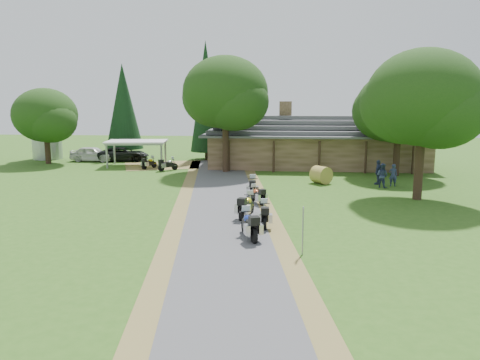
# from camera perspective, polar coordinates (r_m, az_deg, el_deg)

# --- Properties ---
(ground) EXTENTS (120.00, 120.00, 0.00)m
(ground) POSITION_cam_1_polar(r_m,az_deg,el_deg) (22.81, -1.96, -6.49)
(ground) COLOR #305919
(ground) RESTS_ON ground
(driveway) EXTENTS (51.95, 51.95, 0.00)m
(driveway) POSITION_cam_1_polar(r_m,az_deg,el_deg) (26.70, -1.96, -4.06)
(driveway) COLOR #444447
(driveway) RESTS_ON ground
(lodge) EXTENTS (21.40, 9.40, 4.90)m
(lodge) POSITION_cam_1_polar(r_m,az_deg,el_deg) (46.00, 9.26, 4.77)
(lodge) COLOR brown
(lodge) RESTS_ON ground
(silo) EXTENTS (3.25, 3.25, 6.20)m
(silo) POSITION_cam_1_polar(r_m,az_deg,el_deg) (54.75, -22.56, 5.62)
(silo) COLOR gray
(silo) RESTS_ON ground
(carport) EXTENTS (6.10, 4.48, 2.45)m
(carport) POSITION_cam_1_polar(r_m,az_deg,el_deg) (46.53, -12.43, 3.20)
(carport) COLOR silver
(carport) RESTS_ON ground
(car_white_sedan) EXTENTS (2.83, 6.04, 1.97)m
(car_white_sedan) POSITION_cam_1_polar(r_m,az_deg,el_deg) (51.06, -17.52, 3.28)
(car_white_sedan) COLOR silver
(car_white_sedan) RESTS_ON ground
(car_dark_suv) EXTENTS (3.39, 6.02, 2.18)m
(car_dark_suv) POSITION_cam_1_polar(r_m,az_deg,el_deg) (50.50, -14.04, 3.49)
(car_dark_suv) COLOR black
(car_dark_suv) RESTS_ON ground
(motorcycle_row_a) EXTENTS (1.33, 2.16, 1.41)m
(motorcycle_row_a) POSITION_cam_1_polar(r_m,az_deg,el_deg) (21.77, 1.13, -5.35)
(motorcycle_row_a) COLOR navy
(motorcycle_row_a) RESTS_ON ground
(motorcycle_row_b) EXTENTS (0.76, 1.95, 1.30)m
(motorcycle_row_b) POSITION_cam_1_polar(r_m,az_deg,el_deg) (23.88, 2.99, -4.12)
(motorcycle_row_b) COLOR #97999D
(motorcycle_row_b) RESTS_ON ground
(motorcycle_row_c) EXTENTS (1.12, 2.14, 1.40)m
(motorcycle_row_c) POSITION_cam_1_polar(r_m,az_deg,el_deg) (25.60, 0.81, -3.05)
(motorcycle_row_c) COLOR gold
(motorcycle_row_c) RESTS_ON ground
(motorcycle_row_d) EXTENTS (1.34, 1.74, 1.16)m
(motorcycle_row_d) POSITION_cam_1_polar(r_m,az_deg,el_deg) (28.98, 2.10, -1.77)
(motorcycle_row_d) COLOR #D25127
(motorcycle_row_d) RESTS_ON ground
(motorcycle_row_e) EXTENTS (0.78, 2.07, 1.40)m
(motorcycle_row_e) POSITION_cam_1_polar(r_m,az_deg,el_deg) (30.96, 1.55, -0.80)
(motorcycle_row_e) COLOR black
(motorcycle_row_e) RESTS_ON ground
(motorcycle_carport_a) EXTENTS (1.26, 1.77, 1.17)m
(motorcycle_carport_a) POSITION_cam_1_polar(r_m,az_deg,el_deg) (44.44, -11.02, 2.12)
(motorcycle_carport_a) COLOR #E7C902
(motorcycle_carport_a) RESTS_ON ground
(motorcycle_carport_b) EXTENTS (1.68, 1.66, 1.22)m
(motorcycle_carport_b) POSITION_cam_1_polar(r_m,az_deg,el_deg) (42.87, -8.78, 1.94)
(motorcycle_carport_b) COLOR gray
(motorcycle_carport_b) RESTS_ON ground
(person_a) EXTENTS (0.56, 0.41, 1.96)m
(person_a) POSITION_cam_1_polar(r_m,az_deg,el_deg) (36.52, 18.16, 0.80)
(person_a) COLOR navy
(person_a) RESTS_ON ground
(person_b) EXTENTS (0.73, 0.71, 2.09)m
(person_b) POSITION_cam_1_polar(r_m,az_deg,el_deg) (35.73, 16.95, 0.77)
(person_b) COLOR navy
(person_b) RESTS_ON ground
(person_c) EXTENTS (0.69, 0.76, 2.19)m
(person_c) POSITION_cam_1_polar(r_m,az_deg,el_deg) (36.99, 16.51, 1.17)
(person_c) COLOR navy
(person_c) RESTS_ON ground
(hay_bale) EXTENTS (1.81, 1.79, 1.34)m
(hay_bale) POSITION_cam_1_polar(r_m,az_deg,el_deg) (36.42, 9.86, 0.62)
(hay_bale) COLOR olive
(hay_bale) RESTS_ON ground
(sign_post) EXTENTS (0.37, 0.06, 2.05)m
(sign_post) POSITION_cam_1_polar(r_m,az_deg,el_deg) (19.60, 7.67, -6.19)
(sign_post) COLOR gray
(sign_post) RESTS_ON ground
(oak_lodge_left) EXTENTS (7.42, 7.42, 11.29)m
(oak_lodge_left) POSITION_cam_1_polar(r_m,az_deg,el_deg) (41.27, -1.79, 8.77)
(oak_lodge_left) COLOR #15330F
(oak_lodge_left) RESTS_ON ground
(oak_lodge_right) EXTENTS (7.14, 7.14, 9.32)m
(oak_lodge_right) POSITION_cam_1_polar(r_m,az_deg,el_deg) (41.45, 18.77, 6.90)
(oak_lodge_right) COLOR #15330F
(oak_lodge_right) RESTS_ON ground
(oak_driveway) EXTENTS (7.18, 7.18, 10.51)m
(oak_driveway) POSITION_cam_1_polar(r_m,az_deg,el_deg) (31.84, 21.32, 7.09)
(oak_driveway) COLOR #15330F
(oak_driveway) RESTS_ON ground
(oak_silo) EXTENTS (6.27, 6.27, 7.81)m
(oak_silo) POSITION_cam_1_polar(r_m,az_deg,el_deg) (50.63, -22.59, 6.25)
(oak_silo) COLOR #15330F
(oak_silo) RESTS_ON ground
(cedar_near) EXTENTS (3.40, 3.40, 12.47)m
(cedar_near) POSITION_cam_1_polar(r_m,az_deg,el_deg) (50.15, -4.16, 9.61)
(cedar_near) COLOR black
(cedar_near) RESTS_ON ground
(cedar_far) EXTENTS (3.98, 3.98, 10.21)m
(cedar_far) POSITION_cam_1_polar(r_m,az_deg,el_deg) (52.89, -14.00, 8.13)
(cedar_far) COLOR black
(cedar_far) RESTS_ON ground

